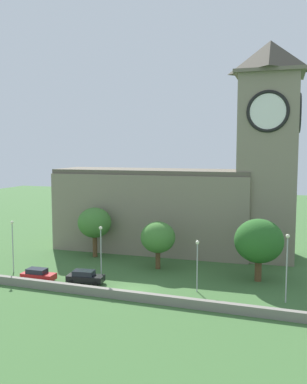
# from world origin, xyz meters

# --- Properties ---
(ground_plane) EXTENTS (200.00, 200.00, 0.00)m
(ground_plane) POSITION_xyz_m (0.00, 15.00, 0.00)
(ground_plane) COLOR #3D6633
(church) EXTENTS (39.46, 11.37, 32.62)m
(church) POSITION_xyz_m (2.19, 20.67, 10.33)
(church) COLOR gray
(church) RESTS_ON ground
(quay_barrier) EXTENTS (51.51, 0.70, 1.01)m
(quay_barrier) POSITION_xyz_m (0.00, -2.79, 0.50)
(quay_barrier) COLOR gray
(quay_barrier) RESTS_ON ground
(car_red) EXTENTS (4.42, 2.17, 1.64)m
(car_red) POSITION_xyz_m (-12.60, -0.47, 0.83)
(car_red) COLOR red
(car_red) RESTS_ON ground
(car_black) EXTENTS (4.79, 2.57, 1.68)m
(car_black) POSITION_xyz_m (-6.49, 0.64, 0.85)
(car_black) COLOR black
(car_black) RESTS_ON ground
(streetlamp_west_end) EXTENTS (0.44, 0.44, 7.09)m
(streetlamp_west_end) POSITION_xyz_m (-18.11, 1.82, 4.73)
(streetlamp_west_end) COLOR #9EA0A5
(streetlamp_west_end) RESTS_ON ground
(streetlamp_west_mid) EXTENTS (0.44, 0.44, 7.01)m
(streetlamp_west_mid) POSITION_xyz_m (-5.19, 2.52, 4.68)
(streetlamp_west_mid) COLOR #9EA0A5
(streetlamp_west_mid) RESTS_ON ground
(streetlamp_central) EXTENTS (0.44, 0.44, 6.13)m
(streetlamp_central) POSITION_xyz_m (7.36, 2.42, 4.17)
(streetlamp_central) COLOR #9EA0A5
(streetlamp_central) RESTS_ON ground
(streetlamp_east_mid) EXTENTS (0.44, 0.44, 7.64)m
(streetlamp_east_mid) POSITION_xyz_m (17.38, 2.08, 5.04)
(streetlamp_east_mid) COLOR #9EA0A5
(streetlamp_east_mid) RESTS_ON ground
(tree_riverside_west) EXTENTS (4.86, 4.86, 6.67)m
(tree_riverside_west) POSITION_xyz_m (-0.02, 9.88, 4.45)
(tree_riverside_west) COLOR brown
(tree_riverside_west) RESTS_ON ground
(tree_churchyard) EXTENTS (5.19, 5.19, 7.72)m
(tree_churchyard) POSITION_xyz_m (-11.38, 12.86, 5.33)
(tree_churchyard) COLOR brown
(tree_churchyard) RESTS_ON ground
(tree_by_tower) EXTENTS (6.18, 6.18, 7.98)m
(tree_by_tower) POSITION_xyz_m (13.78, 8.88, 5.16)
(tree_by_tower) COLOR brown
(tree_by_tower) RESTS_ON ground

